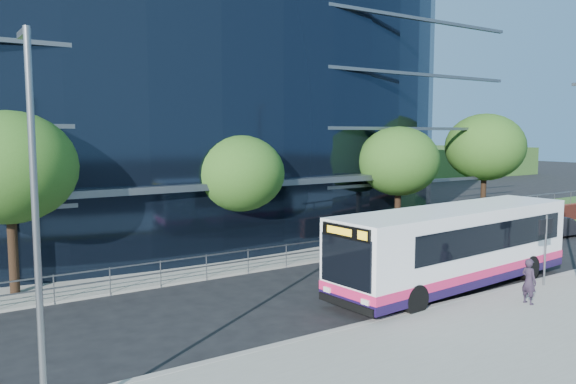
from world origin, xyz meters
TOP-DOWN VIEW (x-y plane):
  - ground at (0.00, 0.00)m, footprint 200.00×200.00m
  - pavement_near at (0.00, -5.00)m, footprint 80.00×8.00m
  - kerb at (0.00, -1.00)m, footprint 80.00×0.25m
  - yellow_line_outer at (0.00, -0.80)m, footprint 80.00×0.08m
  - yellow_line_inner at (0.00, -0.65)m, footprint 80.00×0.08m
  - far_forecourt at (-6.00, 11.00)m, footprint 50.00×8.00m
  - grass_verge at (24.00, 11.00)m, footprint 36.00×8.00m
  - glass_office at (-4.00, 20.85)m, footprint 44.00×23.10m
  - retaining_wall at (20.00, 7.30)m, footprint 34.00×0.40m
  - guard_railings at (-8.00, 7.00)m, footprint 24.00×0.05m
  - apartment_block at (32.00, 57.21)m, footprint 60.00×42.00m
  - street_sign at (4.50, -1.59)m, footprint 0.85×0.09m
  - tree_far_a at (-13.00, 9.00)m, footprint 4.95×4.95m
  - tree_far_b at (-3.00, 9.50)m, footprint 4.29×4.29m
  - tree_far_c at (7.00, 9.00)m, footprint 4.62×4.62m
  - tree_far_d at (16.00, 10.00)m, footprint 5.28×5.28m
  - tree_dist_e at (24.00, 40.00)m, footprint 4.62×4.62m
  - tree_dist_f at (40.00, 42.00)m, footprint 4.29×4.29m
  - streetlight_west at (-14.00, -2.17)m, footprint 0.15×0.77m
  - city_bus at (1.75, 0.44)m, footprint 12.03×3.54m
  - parked_car at (15.58, 4.36)m, footprint 3.97×1.67m
  - pedestrian at (1.81, -2.67)m, footprint 0.47×0.64m

SIDE VIEW (x-z plane):
  - ground at x=0.00m, z-range 0.00..0.00m
  - yellow_line_outer at x=0.00m, z-range 0.00..0.01m
  - yellow_line_inner at x=0.00m, z-range 0.00..0.01m
  - far_forecourt at x=-6.00m, z-range 0.00..0.10m
  - grass_verge at x=24.00m, z-range 0.00..0.12m
  - pavement_near at x=0.00m, z-range 0.00..0.15m
  - kerb at x=0.00m, z-range 0.00..0.16m
  - retaining_wall at x=20.00m, z-range -0.44..1.67m
  - parked_car at x=15.58m, z-range 0.00..1.27m
  - guard_railings at x=-8.00m, z-range 0.27..1.37m
  - pedestrian at x=1.81m, z-range 0.15..1.76m
  - city_bus at x=1.75m, z-range 0.10..3.31m
  - street_sign at x=4.50m, z-range 0.75..3.55m
  - tree_far_b at x=-3.00m, z-range 1.19..7.23m
  - tree_dist_f at x=40.00m, z-range 1.19..7.23m
  - streetlight_west at x=-14.00m, z-range 0.44..8.44m
  - tree_far_c at x=7.00m, z-range 1.28..7.79m
  - tree_dist_e at x=24.00m, z-range 1.28..7.79m
  - tree_far_a at x=-13.00m, z-range 1.37..8.35m
  - tree_far_d at x=16.00m, z-range 1.47..8.91m
  - glass_office at x=-4.00m, z-range 0.00..16.00m
  - apartment_block at x=32.00m, z-range -3.89..26.11m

